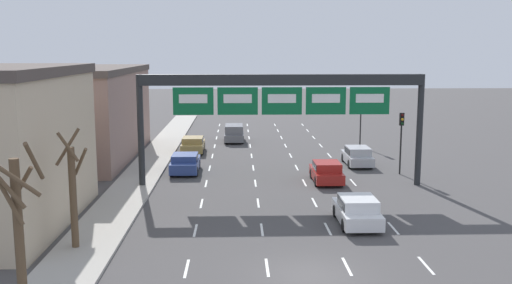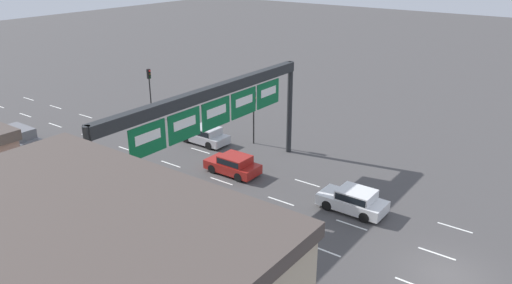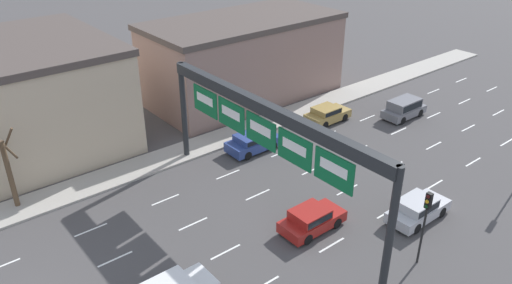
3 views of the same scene
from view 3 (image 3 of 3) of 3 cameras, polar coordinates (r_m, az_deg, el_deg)
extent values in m
cube|color=white|center=(30.55, -27.16, -12.54)|extent=(0.12, 2.00, 0.01)
cube|color=white|center=(31.33, -18.35, -9.52)|extent=(0.12, 2.00, 0.01)
cube|color=white|center=(32.86, -10.31, -6.52)|extent=(0.12, 2.00, 0.01)
cube|color=white|center=(35.05, -3.22, -3.72)|extent=(0.12, 2.00, 0.01)
cube|color=white|center=(37.78, 2.91, -1.25)|extent=(0.12, 2.00, 0.01)
cube|color=white|center=(40.93, 8.15, 0.88)|extent=(0.12, 2.00, 0.01)
cube|color=white|center=(44.43, 12.60, 2.68)|extent=(0.12, 2.00, 0.01)
cube|color=white|center=(48.19, 16.39, 4.20)|extent=(0.12, 2.00, 0.01)
cube|color=white|center=(52.16, 19.64, 5.48)|extent=(0.12, 2.00, 0.01)
cube|color=white|center=(56.30, 22.42, 6.56)|extent=(0.12, 2.00, 0.01)
cube|color=white|center=(28.83, -15.79, -12.75)|extent=(0.12, 2.00, 0.01)
cube|color=white|center=(30.49, -7.19, -9.27)|extent=(0.12, 2.00, 0.01)
cube|color=white|center=(32.83, 0.20, -6.05)|extent=(0.12, 2.00, 0.01)
cube|color=white|center=(35.72, 6.44, -3.22)|extent=(0.12, 2.00, 0.01)
cube|color=white|center=(39.05, 11.64, -0.81)|extent=(0.12, 2.00, 0.01)
cube|color=white|center=(42.70, 15.99, 1.21)|extent=(0.12, 2.00, 0.01)
cube|color=white|center=(46.60, 19.64, 2.89)|extent=(0.12, 2.00, 0.01)
cube|color=white|center=(50.70, 22.72, 4.30)|extent=(0.12, 2.00, 0.01)
cube|color=white|center=(54.94, 25.34, 5.49)|extent=(0.12, 2.00, 0.01)
cube|color=white|center=(28.29, -3.50, -12.43)|extent=(0.12, 2.00, 0.01)
cube|color=white|center=(30.80, 4.13, -8.66)|extent=(0.12, 2.00, 0.01)
cube|color=white|center=(33.87, 10.38, -5.40)|extent=(0.12, 2.00, 0.01)
cube|color=white|center=(37.36, 15.48, -2.66)|extent=(0.12, 2.00, 0.01)
cube|color=white|center=(41.16, 19.65, -0.39)|extent=(0.12, 2.00, 0.01)
cube|color=white|center=(45.20, 23.10, 1.48)|extent=(0.12, 2.00, 0.01)
cube|color=white|center=(49.41, 25.97, 3.04)|extent=(0.12, 2.00, 0.01)
cube|color=white|center=(29.01, 8.65, -11.57)|extent=(0.12, 2.00, 0.01)
cube|color=white|center=(32.25, 14.79, -7.78)|extent=(0.12, 2.00, 0.01)
cube|color=white|center=(35.90, 19.66, -4.66)|extent=(0.12, 2.00, 0.01)
cube|color=white|center=(39.84, 23.57, -2.10)|extent=(0.12, 2.00, 0.01)
cube|color=white|center=(43.99, 26.75, -0.01)|extent=(0.12, 2.00, 0.01)
cylinder|color=#232628|center=(36.06, -8.26, 3.49)|extent=(0.41, 0.41, 7.30)
cylinder|color=#232628|center=(24.35, 15.08, -10.13)|extent=(0.41, 0.41, 7.30)
cube|color=#232628|center=(27.93, 1.10, 3.86)|extent=(18.10, 0.60, 0.70)
cube|color=#0C6033|center=(32.43, -5.81, 4.64)|extent=(2.56, 0.08, 1.75)
cube|color=white|center=(32.35, -5.89, 4.87)|extent=(1.79, 0.02, 0.56)
cube|color=#0C6033|center=(30.30, -2.84, 3.06)|extent=(2.56, 0.08, 1.75)
cube|color=white|center=(30.21, -2.92, 3.31)|extent=(1.79, 0.02, 0.56)
cube|color=#0C6033|center=(28.29, 0.55, 1.23)|extent=(2.56, 0.08, 1.75)
cube|color=white|center=(28.20, 0.48, 1.50)|extent=(1.79, 0.02, 0.56)
cube|color=#0C6033|center=(26.43, 4.43, -0.86)|extent=(2.56, 0.08, 1.75)
cube|color=white|center=(26.32, 4.38, -0.59)|extent=(1.79, 0.02, 0.56)
cube|color=#0C6033|center=(24.74, 8.89, -3.25)|extent=(2.56, 0.08, 1.75)
cube|color=white|center=(24.63, 8.84, -2.97)|extent=(1.79, 0.02, 0.56)
cube|color=#C6B293|center=(41.29, -24.65, 4.54)|extent=(13.56, 12.08, 7.56)
cube|color=#4C423D|center=(40.07, -25.78, 9.83)|extent=(13.83, 12.32, 0.50)
cube|color=gray|center=(46.92, -1.43, 9.26)|extent=(8.70, 17.67, 6.96)
cube|color=#4C423D|center=(45.90, -1.49, 13.69)|extent=(8.87, 18.02, 0.50)
cube|color=maroon|center=(29.76, 6.45, -8.99)|extent=(1.84, 4.01, 0.66)
cube|color=maroon|center=(29.26, 6.18, -8.21)|extent=(1.70, 2.09, 0.56)
cube|color=black|center=(29.26, 6.18, -8.21)|extent=(1.73, 1.92, 0.40)
cylinder|color=black|center=(31.06, 6.93, -7.74)|extent=(0.22, 0.66, 0.66)
cylinder|color=black|center=(30.16, 9.20, -9.11)|extent=(0.22, 0.66, 0.66)
cylinder|color=black|center=(29.66, 3.61, -9.47)|extent=(0.22, 0.66, 0.66)
cylinder|color=black|center=(28.73, 5.89, -10.99)|extent=(0.22, 0.66, 0.66)
cube|color=slate|center=(45.23, 16.52, 3.37)|extent=(1.83, 4.13, 0.66)
cube|color=slate|center=(44.93, 16.61, 4.20)|extent=(1.68, 2.89, 0.79)
cube|color=black|center=(44.93, 16.61, 4.20)|extent=(1.72, 2.66, 0.57)
cylinder|color=black|center=(46.69, 16.57, 3.86)|extent=(0.22, 0.66, 0.66)
cylinder|color=black|center=(45.88, 18.22, 3.18)|extent=(0.22, 0.66, 0.66)
cylinder|color=black|center=(44.79, 14.71, 3.10)|extent=(0.22, 0.66, 0.66)
cylinder|color=black|center=(43.95, 16.40, 2.38)|extent=(0.22, 0.66, 0.66)
cylinder|color=black|center=(26.43, -7.91, -15.19)|extent=(0.22, 0.66, 0.66)
cube|color=#B7B7BC|center=(31.97, 18.03, -7.50)|extent=(1.82, 4.28, 0.66)
cube|color=#B7B7BC|center=(31.44, 17.92, -6.74)|extent=(1.67, 2.23, 0.59)
cube|color=black|center=(31.44, 17.92, -6.74)|extent=(1.71, 2.05, 0.43)
cylinder|color=black|center=(33.35, 18.08, -6.33)|extent=(0.22, 0.66, 0.66)
cylinder|color=black|center=(32.70, 20.44, -7.50)|extent=(0.22, 0.66, 0.66)
cylinder|color=black|center=(31.51, 15.41, -8.08)|extent=(0.22, 0.66, 0.66)
cylinder|color=black|center=(30.82, 17.86, -9.36)|extent=(0.22, 0.66, 0.66)
cube|color=navy|center=(37.86, -0.32, -0.17)|extent=(1.94, 4.14, 0.74)
cube|color=navy|center=(37.45, -0.62, 0.52)|extent=(1.79, 2.15, 0.46)
cube|color=black|center=(37.45, -0.62, 0.52)|extent=(1.82, 1.98, 0.33)
cylinder|color=black|center=(39.28, 0.28, 0.51)|extent=(0.22, 0.66, 0.66)
cylinder|color=black|center=(38.08, 1.97, -0.42)|extent=(0.22, 0.66, 0.66)
cylinder|color=black|center=(37.93, -2.62, -0.56)|extent=(0.22, 0.66, 0.66)
cylinder|color=black|center=(36.69, -0.97, -1.57)|extent=(0.22, 0.66, 0.66)
cube|color=#A88947|center=(42.99, 8.19, 3.02)|extent=(1.87, 4.00, 0.69)
cube|color=#A88947|center=(42.59, 8.02, 3.66)|extent=(1.72, 2.08, 0.49)
cube|color=black|center=(42.59, 8.02, 3.66)|extent=(1.76, 1.91, 0.35)
cylinder|color=black|center=(44.41, 8.44, 3.52)|extent=(0.22, 0.66, 0.66)
cylinder|color=black|center=(43.40, 10.07, 2.80)|extent=(0.22, 0.66, 0.66)
cylinder|color=black|center=(42.80, 6.24, 2.71)|extent=(0.22, 0.66, 0.66)
cylinder|color=black|center=(41.75, 7.87, 1.95)|extent=(0.22, 0.66, 0.66)
cylinder|color=black|center=(27.87, 18.43, -10.15)|extent=(0.12, 0.12, 3.53)
cube|color=black|center=(26.63, 19.13, -6.35)|extent=(0.30, 0.24, 0.90)
sphere|color=#3D0E0C|center=(26.37, 19.07, -5.91)|extent=(0.20, 0.20, 0.20)
sphere|color=gold|center=(26.53, 18.97, -6.46)|extent=(0.20, 0.20, 0.20)
sphere|color=#0E3515|center=(26.69, 18.88, -6.99)|extent=(0.20, 0.20, 0.20)
cylinder|color=brown|center=(33.87, -26.33, -3.33)|extent=(0.32, 0.32, 4.52)
cylinder|color=brown|center=(32.96, -26.18, -1.05)|extent=(0.87, 0.79, 1.35)
cylinder|color=brown|center=(33.21, -26.49, 0.36)|extent=(1.08, 0.70, 1.64)
camera|label=1|loc=(31.35, -73.81, -11.04)|focal=40.00mm
camera|label=2|loc=(42.06, -45.58, 15.77)|focal=35.00mm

